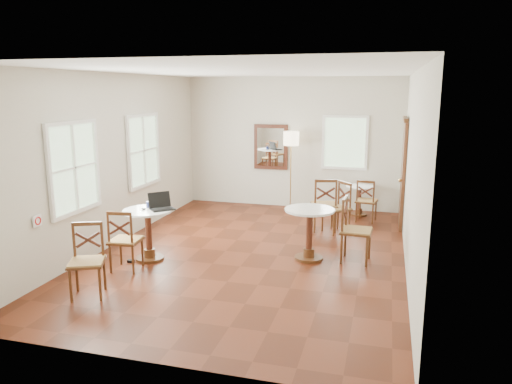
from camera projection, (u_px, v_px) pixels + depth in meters
ground at (251, 253)px, 8.21m from camera, size 7.00×7.00×0.00m
room_shell at (252, 140)px, 8.09m from camera, size 5.02×7.02×3.01m
cafe_table_near at (148, 229)px, 7.80m from camera, size 0.79×0.79×0.84m
cafe_table_mid at (309, 228)px, 7.81m from camera, size 0.80×0.80×0.85m
cafe_table_back at (360, 197)px, 10.62m from camera, size 0.62×0.62×0.65m
chair_near_a at (125, 240)px, 7.35m from camera, size 0.48×0.48×0.96m
chair_near_b at (87, 261)px, 6.44m from camera, size 0.59×0.59×0.98m
chair_mid_a at (324, 204)px, 9.43m from camera, size 0.60×0.60×1.05m
chair_mid_b at (355, 230)px, 7.73m from camera, size 0.51×0.51×1.05m
chair_back_a at (366, 201)px, 10.08m from camera, size 0.47×0.47×0.90m
chair_back_b at (337, 208)px, 9.32m from camera, size 0.64×0.64×0.98m
floor_lamp at (291, 144)px, 10.85m from camera, size 0.35×0.35×1.80m
laptop at (161, 205)px, 7.77m from camera, size 0.47×0.47×0.26m
mouse at (144, 209)px, 7.72m from camera, size 0.10×0.07×0.03m
navy_mug at (149, 204)px, 7.87m from camera, size 0.13×0.08×0.10m
water_glass at (141, 208)px, 7.64m from camera, size 0.06×0.06×0.09m
power_adapter at (131, 261)px, 7.76m from camera, size 0.11×0.07×0.04m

